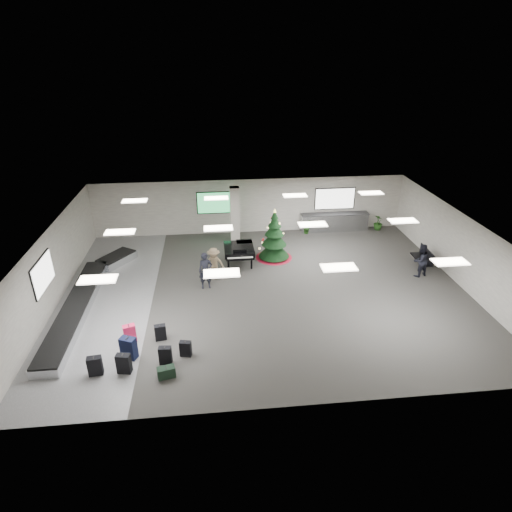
{
  "coord_description": "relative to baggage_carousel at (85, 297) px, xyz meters",
  "views": [
    {
      "loc": [
        -2.18,
        -16.58,
        9.86
      ],
      "look_at": [
        -0.31,
        1.0,
        1.28
      ],
      "focal_mm": 30.0,
      "sensor_mm": 36.0,
      "label": 1
    }
  ],
  "objects": [
    {
      "name": "service_counter",
      "position": [
        12.84,
        6.73,
        0.33
      ],
      "size": [
        4.05,
        0.65,
        1.08
      ],
      "color": "silver",
      "rests_on": "ground"
    },
    {
      "name": "bench",
      "position": [
        15.95,
        1.56,
        0.34
      ],
      "size": [
        0.6,
        1.58,
        0.99
      ],
      "rotation": [
        0.0,
        0.0,
        -0.05
      ],
      "color": "black",
      "rests_on": "ground"
    },
    {
      "name": "potted_plant_right",
      "position": [
        15.51,
        6.58,
        0.24
      ],
      "size": [
        0.71,
        0.71,
        0.91
      ],
      "primitive_type": "imported",
      "rotation": [
        0.0,
        0.0,
        2.15
      ],
      "color": "#153C13",
      "rests_on": "ground"
    },
    {
      "name": "traveler_a",
      "position": [
        5.2,
        0.66,
        0.65
      ],
      "size": [
        0.67,
        0.47,
        1.72
      ],
      "primitive_type": "imported",
      "rotation": [
        0.0,
        0.0,
        0.1
      ],
      "color": "black",
      "rests_on": "ground"
    },
    {
      "name": "suitcase_0",
      "position": [
        2.44,
        -4.79,
        0.15
      ],
      "size": [
        0.5,
        0.33,
        0.75
      ],
      "rotation": [
        0.0,
        0.0,
        -0.17
      ],
      "color": "black",
      "rests_on": "ground"
    },
    {
      "name": "christmas_tree",
      "position": [
        8.72,
        3.43,
        0.71
      ],
      "size": [
        1.89,
        1.89,
        2.7
      ],
      "color": "maroon",
      "rests_on": "ground"
    },
    {
      "name": "baggage_carousel",
      "position": [
        0.0,
        0.0,
        0.0
      ],
      "size": [
        2.28,
        9.71,
        0.43
      ],
      "color": "silver",
      "rests_on": "ground"
    },
    {
      "name": "pink_suitcase",
      "position": [
        2.36,
        -3.07,
        0.14
      ],
      "size": [
        0.5,
        0.38,
        0.72
      ],
      "rotation": [
        0.0,
        0.0,
        0.32
      ],
      "color": "#E71E4F",
      "rests_on": "ground"
    },
    {
      "name": "traveler_bench",
      "position": [
        15.34,
        0.72,
        0.61
      ],
      "size": [
        0.95,
        0.83,
        1.64
      ],
      "primitive_type": "imported",
      "rotation": [
        0.0,
        0.0,
        3.44
      ],
      "color": "black",
      "rests_on": "ground"
    },
    {
      "name": "ground",
      "position": [
        7.84,
        0.08,
        -0.21
      ],
      "size": [
        18.0,
        18.0,
        0.0
      ],
      "primitive_type": "plane",
      "color": "#373632",
      "rests_on": "ground"
    },
    {
      "name": "navy_suitcase",
      "position": [
        2.49,
        -4.04,
        0.2
      ],
      "size": [
        0.62,
        0.5,
        0.86
      ],
      "rotation": [
        0.0,
        0.0,
        -0.41
      ],
      "color": "black",
      "rests_on": "ground"
    },
    {
      "name": "suitcase_5",
      "position": [
        1.51,
        -4.8,
        0.14
      ],
      "size": [
        0.49,
        0.3,
        0.72
      ],
      "rotation": [
        0.0,
        0.0,
        0.11
      ],
      "color": "black",
      "rests_on": "ground"
    },
    {
      "name": "green_duffel",
      "position": [
        3.86,
        -5.18,
        -0.02
      ],
      "size": [
        0.63,
        0.42,
        0.41
      ],
      "rotation": [
        0.0,
        0.0,
        0.25
      ],
      "color": "black",
      "rests_on": "ground"
    },
    {
      "name": "suitcase_1",
      "position": [
        3.78,
        -4.47,
        0.12
      ],
      "size": [
        0.45,
        0.26,
        0.69
      ],
      "rotation": [
        0.0,
        0.0,
        -0.07
      ],
      "color": "black",
      "rests_on": "ground"
    },
    {
      "name": "potted_plant_left",
      "position": [
        11.12,
        6.48,
        0.21
      ],
      "size": [
        0.6,
        0.6,
        0.85
      ],
      "primitive_type": "imported",
      "rotation": [
        0.0,
        0.0,
        0.84
      ],
      "color": "#153C13",
      "rests_on": "ground"
    },
    {
      "name": "traveler_b",
      "position": [
        5.58,
        1.48,
        0.58
      ],
      "size": [
        1.13,
        0.82,
        1.58
      ],
      "primitive_type": "imported",
      "rotation": [
        0.0,
        0.0,
        -0.24
      ],
      "color": "#8E7658",
      "rests_on": "ground"
    },
    {
      "name": "room_envelope",
      "position": [
        7.46,
        0.75,
        2.12
      ],
      "size": [
        18.02,
        14.02,
        3.21
      ],
      "color": "#A69F98",
      "rests_on": "ground"
    },
    {
      "name": "grand_piano",
      "position": [
        6.86,
        2.9,
        0.55
      ],
      "size": [
        1.49,
        1.89,
        1.08
      ],
      "rotation": [
        0.0,
        0.0,
        0.01
      ],
      "color": "black",
      "rests_on": "ground"
    },
    {
      "name": "suitcase_7",
      "position": [
        4.46,
        -4.12,
        0.08
      ],
      "size": [
        0.44,
        0.29,
        0.61
      ],
      "rotation": [
        0.0,
        0.0,
        -0.21
      ],
      "color": "black",
      "rests_on": "ground"
    },
    {
      "name": "suitcase_3",
      "position": [
        3.48,
        -3.07,
        0.1
      ],
      "size": [
        0.45,
        0.3,
        0.65
      ],
      "rotation": [
        0.0,
        0.0,
        0.18
      ],
      "color": "black",
      "rests_on": "ground"
    }
  ]
}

